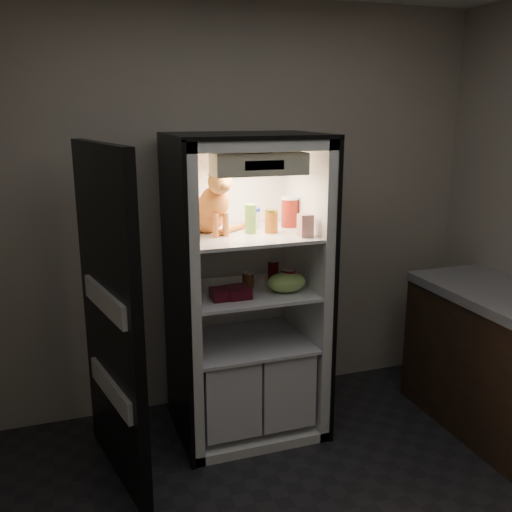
% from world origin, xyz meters
% --- Properties ---
extents(room_shell, '(3.60, 3.60, 3.60)m').
position_xyz_m(room_shell, '(0.00, 0.00, 1.62)').
color(room_shell, white).
rests_on(room_shell, floor).
extents(refrigerator, '(0.90, 0.72, 1.88)m').
position_xyz_m(refrigerator, '(0.00, 1.38, 0.79)').
color(refrigerator, white).
rests_on(refrigerator, floor).
extents(fridge_door, '(0.24, 0.86, 1.85)m').
position_xyz_m(fridge_door, '(-0.84, 1.11, 0.91)').
color(fridge_door, black).
rests_on(fridge_door, floor).
extents(tabby_cat, '(0.38, 0.42, 0.42)m').
position_xyz_m(tabby_cat, '(-0.20, 1.40, 1.45)').
color(tabby_cat, orange).
rests_on(tabby_cat, refrigerator).
extents(parmesan_shaker, '(0.07, 0.07, 0.17)m').
position_xyz_m(parmesan_shaker, '(0.02, 1.33, 1.38)').
color(parmesan_shaker, green).
rests_on(parmesan_shaker, refrigerator).
extents(mayo_tub, '(0.09, 0.09, 0.13)m').
position_xyz_m(mayo_tub, '(0.07, 1.44, 1.36)').
color(mayo_tub, white).
rests_on(mayo_tub, refrigerator).
extents(salsa_jar, '(0.08, 0.08, 0.14)m').
position_xyz_m(salsa_jar, '(0.14, 1.30, 1.36)').
color(salsa_jar, maroon).
rests_on(salsa_jar, refrigerator).
extents(pepper_jar, '(0.11, 0.11, 0.19)m').
position_xyz_m(pepper_jar, '(0.32, 1.43, 1.39)').
color(pepper_jar, maroon).
rests_on(pepper_jar, refrigerator).
extents(cream_carton, '(0.08, 0.08, 0.13)m').
position_xyz_m(cream_carton, '(0.29, 1.13, 1.36)').
color(cream_carton, white).
rests_on(cream_carton, refrigerator).
extents(soda_can_a, '(0.07, 0.07, 0.13)m').
position_xyz_m(soda_can_a, '(0.22, 1.47, 1.00)').
color(soda_can_a, black).
rests_on(soda_can_a, refrigerator).
extents(soda_can_b, '(0.06, 0.06, 0.11)m').
position_xyz_m(soda_can_b, '(0.24, 1.30, 1.00)').
color(soda_can_b, black).
rests_on(soda_can_b, refrigerator).
extents(soda_can_c, '(0.07, 0.07, 0.14)m').
position_xyz_m(soda_can_c, '(0.23, 1.21, 1.01)').
color(soda_can_c, black).
rests_on(soda_can_c, refrigerator).
extents(condiment_jar, '(0.07, 0.07, 0.10)m').
position_xyz_m(condiment_jar, '(0.02, 1.36, 0.99)').
color(condiment_jar, brown).
rests_on(condiment_jar, refrigerator).
extents(grape_bag, '(0.24, 0.17, 0.12)m').
position_xyz_m(grape_bag, '(0.21, 1.20, 1.00)').
color(grape_bag, '#7EAC50').
rests_on(grape_bag, refrigerator).
extents(berry_box_left, '(0.13, 0.13, 0.06)m').
position_xyz_m(berry_box_left, '(-0.20, 1.20, 0.97)').
color(berry_box_left, '#4C0C1C').
rests_on(berry_box_left, refrigerator).
extents(berry_box_right, '(0.13, 0.13, 0.07)m').
position_xyz_m(berry_box_right, '(-0.10, 1.19, 0.97)').
color(berry_box_right, '#4C0C1C').
rests_on(berry_box_right, refrigerator).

